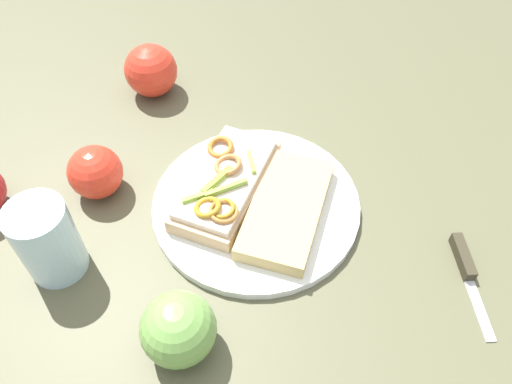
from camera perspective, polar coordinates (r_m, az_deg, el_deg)
name	(u,v)px	position (r m, az deg, el deg)	size (l,w,h in m)	color
ground_plane	(256,207)	(0.67, 0.00, -1.74)	(2.00, 2.00, 0.00)	brown
plate	(256,205)	(0.67, 0.00, -1.42)	(0.27, 0.27, 0.01)	white
sandwich	(225,185)	(0.66, -3.51, 0.82)	(0.10, 0.19, 0.04)	tan
bread_slice_side	(288,206)	(0.65, 3.56, -1.61)	(0.17, 0.09, 0.02)	tan
apple_1	(95,172)	(0.70, -17.52, 2.14)	(0.07, 0.07, 0.07)	red
apple_2	(151,70)	(0.83, -11.67, 13.16)	(0.08, 0.08, 0.08)	red
apple_3	(178,329)	(0.55, -8.67, -14.89)	(0.08, 0.08, 0.08)	#6EA14A
drinking_glass	(47,240)	(0.63, -22.30, -5.03)	(0.07, 0.07, 0.10)	silver
knife	(466,268)	(0.66, 22.45, -7.83)	(0.08, 0.12, 0.02)	silver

